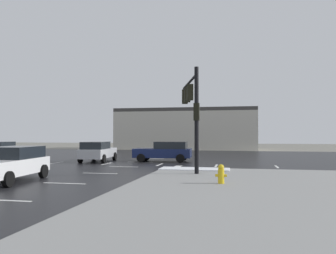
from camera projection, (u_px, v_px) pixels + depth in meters
name	position (u px, v px, depth m)	size (l,w,h in m)	color
ground_plane	(133.00, 164.00, 24.96)	(120.00, 120.00, 0.00)	slate
road_asphalt	(133.00, 164.00, 24.96)	(44.00, 44.00, 0.02)	black
snow_strip_curbside	(195.00, 169.00, 20.05)	(4.00, 1.60, 0.06)	white
lane_markings	(144.00, 166.00, 23.37)	(36.15, 36.15, 0.01)	silver
traffic_signal_mast	(191.00, 103.00, 19.78)	(1.68, 5.40, 5.55)	black
fire_hydrant	(221.00, 174.00, 14.30)	(0.48, 0.26, 0.79)	gold
strip_building_background	(187.00, 129.00, 51.37)	(20.13, 8.00, 5.92)	beige
sedan_silver	(98.00, 151.00, 27.27)	(2.32, 4.65, 1.58)	#B7BABF
sedan_navy	(165.00, 151.00, 27.33)	(4.60, 2.18, 1.58)	#141E47
sedan_black	(0.00, 151.00, 27.13)	(4.64, 2.30, 1.58)	black
sedan_white	(11.00, 163.00, 15.84)	(2.35, 4.66, 1.58)	white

